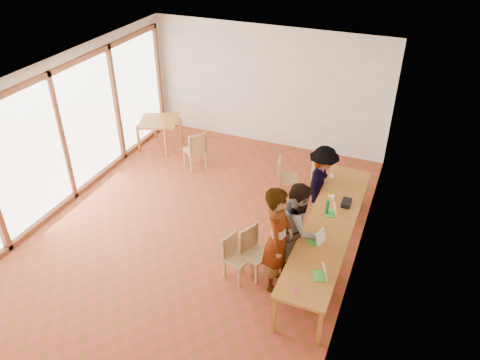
% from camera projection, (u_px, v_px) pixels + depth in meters
% --- Properties ---
extents(ground, '(8.00, 8.00, 0.00)m').
position_uv_depth(ground, '(198.00, 229.00, 9.14)').
color(ground, '#9F3A26').
rests_on(ground, ground).
extents(wall_back, '(6.00, 0.10, 3.00)m').
position_uv_depth(wall_back, '(268.00, 87.00, 11.46)').
color(wall_back, '#F0E4CF').
rests_on(wall_back, ground).
extents(wall_front, '(6.00, 0.10, 3.00)m').
position_uv_depth(wall_front, '(30.00, 331.00, 5.21)').
color(wall_front, '#F0E4CF').
rests_on(wall_front, ground).
extents(wall_right, '(0.10, 8.00, 3.00)m').
position_uv_depth(wall_right, '(363.00, 199.00, 7.38)').
color(wall_right, '#F0E4CF').
rests_on(wall_right, ground).
extents(window_wall, '(0.10, 8.00, 3.00)m').
position_uv_depth(window_wall, '(61.00, 135.00, 9.28)').
color(window_wall, white).
rests_on(window_wall, ground).
extents(ceiling, '(6.00, 8.00, 0.04)m').
position_uv_depth(ceiling, '(189.00, 82.00, 7.52)').
color(ceiling, white).
rests_on(ceiling, wall_back).
extents(communal_table, '(0.80, 4.00, 0.75)m').
position_uv_depth(communal_table, '(330.00, 226.00, 8.10)').
color(communal_table, '#AF7127').
rests_on(communal_table, ground).
extents(side_table, '(0.90, 0.90, 0.75)m').
position_uv_depth(side_table, '(159.00, 123.00, 11.66)').
color(side_table, '#AF7127').
rests_on(side_table, ground).
extents(chair_near, '(0.48, 0.48, 0.44)m').
position_uv_depth(chair_near, '(234.00, 252.00, 7.83)').
color(chair_near, tan).
rests_on(chair_near, ground).
extents(chair_mid, '(0.55, 0.55, 0.48)m').
position_uv_depth(chair_mid, '(253.00, 246.00, 7.88)').
color(chair_mid, tan).
rests_on(chair_mid, ground).
extents(chair_far, '(0.52, 0.52, 0.48)m').
position_uv_depth(chair_far, '(283.00, 174.00, 9.85)').
color(chair_far, tan).
rests_on(chair_far, ground).
extents(chair_empty, '(0.48, 0.48, 0.42)m').
position_uv_depth(chair_empty, '(317.00, 174.00, 9.96)').
color(chair_empty, tan).
rests_on(chair_empty, ground).
extents(chair_spare, '(0.61, 0.61, 0.50)m').
position_uv_depth(chair_spare, '(197.00, 147.00, 10.79)').
color(chair_spare, tan).
rests_on(chair_spare, ground).
extents(person_near, '(0.56, 0.76, 1.90)m').
position_uv_depth(person_near, '(278.00, 239.00, 7.40)').
color(person_near, gray).
rests_on(person_near, ground).
extents(person_mid, '(0.73, 0.89, 1.71)m').
position_uv_depth(person_mid, '(299.00, 227.00, 7.82)').
color(person_mid, gray).
rests_on(person_mid, ground).
extents(person_far, '(0.67, 1.06, 1.57)m').
position_uv_depth(person_far, '(322.00, 183.00, 9.11)').
color(person_far, gray).
rests_on(person_far, ground).
extents(laptop_near, '(0.27, 0.28, 0.19)m').
position_uv_depth(laptop_near, '(322.00, 274.00, 6.96)').
color(laptop_near, green).
rests_on(laptop_near, communal_table).
extents(laptop_mid, '(0.29, 0.31, 0.23)m').
position_uv_depth(laptop_mid, '(318.00, 238.00, 7.64)').
color(laptop_mid, green).
rests_on(laptop_mid, communal_table).
extents(laptop_far, '(0.25, 0.27, 0.19)m').
position_uv_depth(laptop_far, '(332.00, 211.00, 8.29)').
color(laptop_far, green).
rests_on(laptop_far, communal_table).
extents(yellow_mug, '(0.14, 0.14, 0.09)m').
position_uv_depth(yellow_mug, '(331.00, 195.00, 8.74)').
color(yellow_mug, yellow).
rests_on(yellow_mug, communal_table).
extents(green_bottle, '(0.07, 0.07, 0.28)m').
position_uv_depth(green_bottle, '(327.00, 208.00, 8.23)').
color(green_bottle, '#106132').
rests_on(green_bottle, communal_table).
extents(clear_glass, '(0.07, 0.07, 0.09)m').
position_uv_depth(clear_glass, '(333.00, 198.00, 8.67)').
color(clear_glass, silver).
rests_on(clear_glass, communal_table).
extents(condiment_cup, '(0.08, 0.08, 0.06)m').
position_uv_depth(condiment_cup, '(332.00, 176.00, 9.33)').
color(condiment_cup, white).
rests_on(condiment_cup, communal_table).
extents(pink_phone, '(0.05, 0.10, 0.01)m').
position_uv_depth(pink_phone, '(297.00, 291.00, 6.72)').
color(pink_phone, '#BE2B71').
rests_on(pink_phone, communal_table).
extents(black_pouch, '(0.16, 0.26, 0.09)m').
position_uv_depth(black_pouch, '(346.00, 203.00, 8.52)').
color(black_pouch, black).
rests_on(black_pouch, communal_table).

